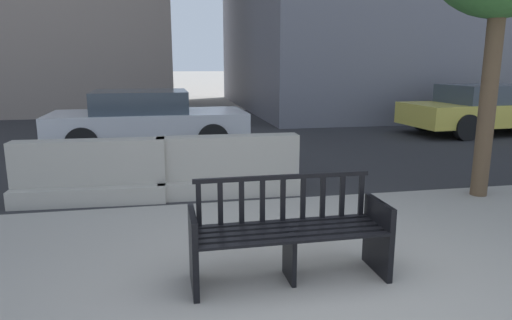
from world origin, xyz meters
The scene contains 7 objects.
ground_plane centered at (0.00, 0.00, 0.00)m, with size 200.00×200.00×0.00m, color gray.
street_asphalt centered at (0.00, 8.70, 0.00)m, with size 120.00×12.00×0.01m, color #28282B.
street_bench centered at (-0.14, 0.37, 0.40)m, with size 1.69×0.54×0.88m.
jersey_barrier_centre centered at (-0.29, 3.11, 0.34)m, with size 2.02×0.73×0.84m.
jersey_barrier_left centered at (-2.18, 3.11, 0.34)m, with size 2.02×0.75×0.84m.
car_taxi_near centered at (7.33, 7.45, 0.65)m, with size 4.85×2.12×1.29m.
car_sedan_mid centered at (-1.54, 6.81, 0.65)m, with size 4.12×1.95×1.27m.
Camera 1 is at (-1.13, -3.21, 1.85)m, focal length 32.00 mm.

